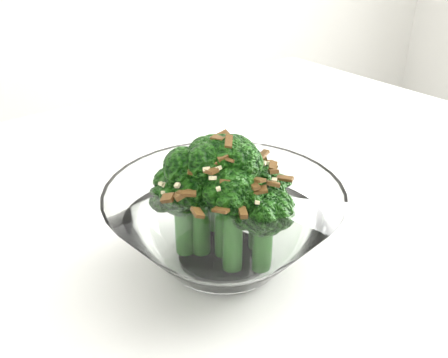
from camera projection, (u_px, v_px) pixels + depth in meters
name	position (u px, v px, depth m)	size (l,w,h in m)	color
table	(147.00, 305.00, 0.49)	(1.40, 1.16, 0.75)	white
broccoli_dish	(225.00, 217.00, 0.42)	(0.20, 0.20, 0.12)	white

